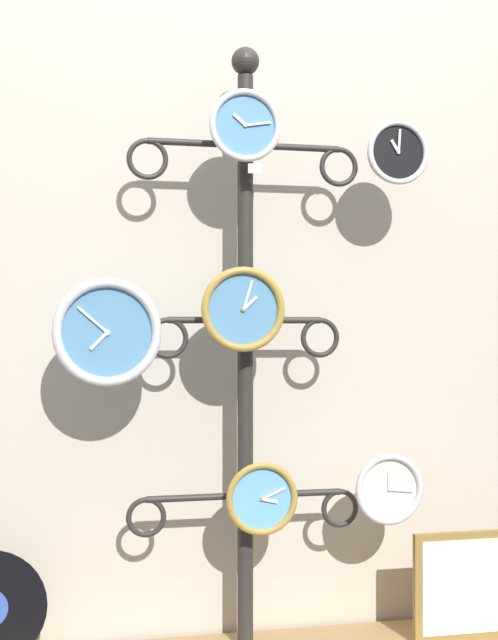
{
  "coord_description": "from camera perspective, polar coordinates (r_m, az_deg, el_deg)",
  "views": [
    {
      "loc": [
        -0.56,
        -2.16,
        1.0
      ],
      "look_at": [
        0.0,
        0.36,
        1.02
      ],
      "focal_mm": 50.0,
      "sensor_mm": 36.0,
      "label": 1
    }
  ],
  "objects": [
    {
      "name": "shop_wall",
      "position": [
        2.81,
        -0.94,
        7.73
      ],
      "size": [
        4.4,
        0.04,
        2.8
      ],
      "color": "#BCB2A3",
      "rests_on": "ground_plane"
    },
    {
      "name": "clock_middle_left",
      "position": [
        2.48,
        -9.07,
        -0.78
      ],
      "size": [
        0.3,
        0.04,
        0.3
      ],
      "color": "#4C84B2"
    },
    {
      "name": "display_stand",
      "position": [
        2.64,
        -0.24,
        -6.66
      ],
      "size": [
        0.7,
        0.36,
        1.83
      ],
      "color": "#282623",
      "rests_on": "ground_plane"
    },
    {
      "name": "clock_top_right",
      "position": [
        2.74,
        9.48,
        10.52
      ],
      "size": [
        0.19,
        0.04,
        0.19
      ],
      "color": "black"
    },
    {
      "name": "price_tag_upper",
      "position": [
        2.59,
        0.38,
        9.67
      ],
      "size": [
        0.04,
        0.0,
        0.03
      ],
      "color": "white"
    },
    {
      "name": "clock_middle_center",
      "position": [
        2.54,
        -0.39,
        0.69
      ],
      "size": [
        0.24,
        0.04,
        0.24
      ],
      "color": "#4C84B2"
    },
    {
      "name": "clock_top_center",
      "position": [
        2.61,
        -0.27,
        12.33
      ],
      "size": [
        0.21,
        0.04,
        0.21
      ],
      "color": "#4C84B2"
    },
    {
      "name": "picture_frame",
      "position": [
        2.9,
        15.03,
        -16.02
      ],
      "size": [
        0.47,
        0.02,
        0.32
      ],
      "color": "olive",
      "rests_on": "low_shelf"
    },
    {
      "name": "clock_bottom_right",
      "position": [
        2.71,
        8.93,
        -10.63
      ],
      "size": [
        0.21,
        0.04,
        0.21
      ],
      "color": "silver"
    },
    {
      "name": "clock_bottom_center",
      "position": [
        2.6,
        0.81,
        -11.35
      ],
      "size": [
        0.21,
        0.04,
        0.21
      ],
      "color": "#60A8DB"
    }
  ]
}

